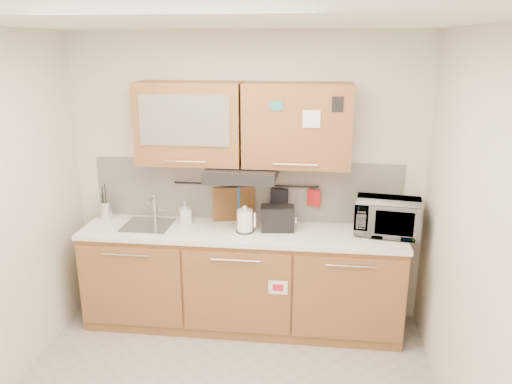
# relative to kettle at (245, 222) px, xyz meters

# --- Properties ---
(ceiling) EXTENTS (3.20, 3.20, 0.00)m
(ceiling) POSITION_rel_kettle_xyz_m (-0.04, -1.16, 1.59)
(ceiling) COLOR white
(ceiling) RESTS_ON wall_back
(wall_back) EXTENTS (3.20, 0.00, 3.20)m
(wall_back) POSITION_rel_kettle_xyz_m (-0.04, 0.34, 0.29)
(wall_back) COLOR silver
(wall_back) RESTS_ON ground
(wall_right) EXTENTS (0.00, 3.00, 3.00)m
(wall_right) POSITION_rel_kettle_xyz_m (1.56, -1.16, 0.29)
(wall_right) COLOR silver
(wall_right) RESTS_ON ground
(base_cabinet) EXTENTS (2.80, 0.64, 0.88)m
(base_cabinet) POSITION_rel_kettle_xyz_m (-0.04, 0.03, -0.61)
(base_cabinet) COLOR #935B34
(base_cabinet) RESTS_ON floor
(countertop) EXTENTS (2.82, 0.62, 0.04)m
(countertop) POSITION_rel_kettle_xyz_m (-0.04, 0.03, -0.11)
(countertop) COLOR white
(countertop) RESTS_ON base_cabinet
(backsplash) EXTENTS (2.80, 0.02, 0.56)m
(backsplash) POSITION_rel_kettle_xyz_m (-0.04, 0.33, 0.19)
(backsplash) COLOR silver
(backsplash) RESTS_ON countertop
(upper_cabinets) EXTENTS (1.82, 0.37, 0.70)m
(upper_cabinets) POSITION_rel_kettle_xyz_m (-0.04, 0.16, 0.82)
(upper_cabinets) COLOR #935B34
(upper_cabinets) RESTS_ON wall_back
(range_hood) EXTENTS (0.60, 0.46, 0.10)m
(range_hood) POSITION_rel_kettle_xyz_m (-0.04, 0.09, 0.41)
(range_hood) COLOR black
(range_hood) RESTS_ON upper_cabinets
(sink) EXTENTS (0.42, 0.40, 0.26)m
(sink) POSITION_rel_kettle_xyz_m (-0.89, 0.05, -0.09)
(sink) COLOR silver
(sink) RESTS_ON countertop
(utensil_rail) EXTENTS (1.30, 0.02, 0.02)m
(utensil_rail) POSITION_rel_kettle_xyz_m (-0.04, 0.29, 0.25)
(utensil_rail) COLOR black
(utensil_rail) RESTS_ON backsplash
(utensil_crock) EXTENTS (0.14, 0.14, 0.33)m
(utensil_crock) POSITION_rel_kettle_xyz_m (-1.34, 0.20, -0.01)
(utensil_crock) COLOR silver
(utensil_crock) RESTS_ON countertop
(kettle) EXTENTS (0.17, 0.16, 0.24)m
(kettle) POSITION_rel_kettle_xyz_m (0.00, 0.00, 0.00)
(kettle) COLOR white
(kettle) RESTS_ON countertop
(toaster) EXTENTS (0.30, 0.20, 0.22)m
(toaster) POSITION_rel_kettle_xyz_m (0.28, 0.08, 0.02)
(toaster) COLOR black
(toaster) RESTS_ON countertop
(microwave) EXTENTS (0.59, 0.44, 0.30)m
(microwave) POSITION_rel_kettle_xyz_m (1.21, 0.11, 0.06)
(microwave) COLOR #999999
(microwave) RESTS_ON countertop
(soap_bottle) EXTENTS (0.12, 0.13, 0.21)m
(soap_bottle) POSITION_rel_kettle_xyz_m (-0.57, 0.15, 0.01)
(soap_bottle) COLOR #999999
(soap_bottle) RESTS_ON countertop
(cutting_board) EXTENTS (0.38, 0.12, 0.47)m
(cutting_board) POSITION_rel_kettle_xyz_m (-0.14, 0.28, -0.01)
(cutting_board) COLOR brown
(cutting_board) RESTS_ON utensil_rail
(oven_mitt) EXTENTS (0.13, 0.06, 0.21)m
(oven_mitt) POSITION_rel_kettle_xyz_m (-0.15, 0.28, 0.12)
(oven_mitt) COLOR #205895
(oven_mitt) RESTS_ON utensil_rail
(dark_pouch) EXTENTS (0.16, 0.09, 0.24)m
(dark_pouch) POSITION_rel_kettle_xyz_m (0.27, 0.28, 0.10)
(dark_pouch) COLOR black
(dark_pouch) RESTS_ON utensil_rail
(pot_holder) EXTENTS (0.12, 0.07, 0.15)m
(pot_holder) POSITION_rel_kettle_xyz_m (0.58, 0.28, 0.15)
(pot_holder) COLOR red
(pot_holder) RESTS_ON utensil_rail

